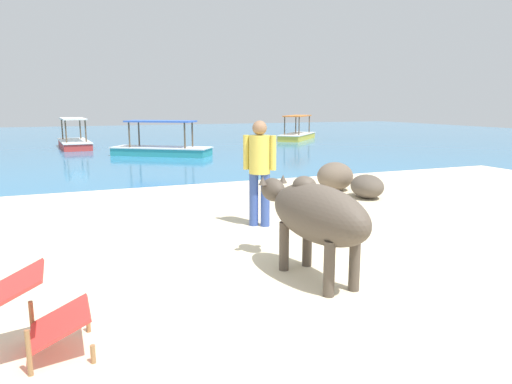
{
  "coord_description": "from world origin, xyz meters",
  "views": [
    {
      "loc": [
        -2.85,
        -3.68,
        1.9
      ],
      "look_at": [
        -0.13,
        3.0,
        0.55
      ],
      "focal_mm": 33.03,
      "sensor_mm": 36.0,
      "label": 1
    }
  ],
  "objects_px": {
    "deck_chair_far": "(36,308)",
    "boat_yellow": "(297,134)",
    "boat_red": "(74,141)",
    "cow": "(315,213)",
    "person_standing": "(260,165)",
    "boat_teal": "(162,148)"
  },
  "relations": [
    {
      "from": "cow",
      "to": "person_standing",
      "type": "xyz_separation_m",
      "value": [
        0.31,
        2.28,
        0.23
      ]
    },
    {
      "from": "boat_yellow",
      "to": "boat_red",
      "type": "xyz_separation_m",
      "value": [
        -11.22,
        -0.62,
        0.0
      ]
    },
    {
      "from": "cow",
      "to": "boat_teal",
      "type": "bearing_deg",
      "value": -9.86
    },
    {
      "from": "cow",
      "to": "boat_red",
      "type": "bearing_deg",
      "value": 0.54
    },
    {
      "from": "cow",
      "to": "boat_yellow",
      "type": "xyz_separation_m",
      "value": [
        9.23,
        18.4,
        -0.47
      ]
    },
    {
      "from": "person_standing",
      "to": "boat_teal",
      "type": "relative_size",
      "value": 0.44
    },
    {
      "from": "boat_yellow",
      "to": "boat_red",
      "type": "height_order",
      "value": "same"
    },
    {
      "from": "cow",
      "to": "boat_teal",
      "type": "relative_size",
      "value": 0.53
    },
    {
      "from": "deck_chair_far",
      "to": "boat_yellow",
      "type": "bearing_deg",
      "value": 57.31
    },
    {
      "from": "boat_yellow",
      "to": "boat_teal",
      "type": "bearing_deg",
      "value": 164.42
    },
    {
      "from": "deck_chair_far",
      "to": "boat_yellow",
      "type": "xyz_separation_m",
      "value": [
        11.92,
        19.05,
        -0.13
      ]
    },
    {
      "from": "boat_teal",
      "to": "boat_yellow",
      "type": "height_order",
      "value": "same"
    },
    {
      "from": "cow",
      "to": "person_standing",
      "type": "bearing_deg",
      "value": -13.6
    },
    {
      "from": "boat_teal",
      "to": "boat_yellow",
      "type": "distance_m",
      "value": 9.79
    },
    {
      "from": "cow",
      "to": "boat_teal",
      "type": "height_order",
      "value": "boat_teal"
    },
    {
      "from": "person_standing",
      "to": "deck_chair_far",
      "type": "bearing_deg",
      "value": -10.02
    },
    {
      "from": "deck_chair_far",
      "to": "boat_yellow",
      "type": "relative_size",
      "value": 0.22
    },
    {
      "from": "deck_chair_far",
      "to": "boat_teal",
      "type": "relative_size",
      "value": 0.21
    },
    {
      "from": "cow",
      "to": "deck_chair_far",
      "type": "relative_size",
      "value": 2.52
    },
    {
      "from": "boat_yellow",
      "to": "person_standing",
      "type": "bearing_deg",
      "value": -166.54
    },
    {
      "from": "boat_teal",
      "to": "boat_red",
      "type": "distance_m",
      "value": 5.42
    },
    {
      "from": "cow",
      "to": "deck_chair_far",
      "type": "height_order",
      "value": "cow"
    }
  ]
}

